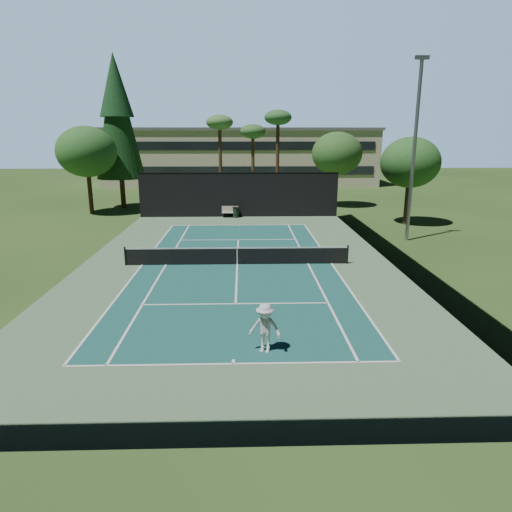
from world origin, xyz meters
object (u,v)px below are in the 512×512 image
at_px(player, 265,328).
at_px(park_bench, 230,211).
at_px(tennis_ball_b, 184,254).
at_px(tennis_net, 237,255).
at_px(trash_bin, 236,212).
at_px(tennis_ball_a, 105,354).
at_px(tennis_ball_c, 243,256).
at_px(tennis_ball_d, 155,252).

relative_size(player, park_bench, 1.17).
bearing_deg(player, tennis_ball_b, 125.77).
distance_m(tennis_net, player, 11.06).
xyz_separation_m(player, trash_bin, (-1.37, 26.58, -0.40)).
height_order(tennis_ball_a, tennis_ball_c, tennis_ball_c).
xyz_separation_m(tennis_ball_a, park_bench, (3.58, 26.80, 0.52)).
relative_size(tennis_ball_c, trash_bin, 0.07).
bearing_deg(tennis_ball_b, tennis_ball_c, -9.70).
distance_m(tennis_net, trash_bin, 15.58).
relative_size(tennis_ball_a, tennis_ball_b, 0.76).
distance_m(tennis_ball_b, park_bench, 13.59).
bearing_deg(player, trash_bin, 110.38).
height_order(tennis_net, trash_bin, tennis_net).
bearing_deg(tennis_ball_b, park_bench, 79.16).
height_order(tennis_ball_c, park_bench, park_bench).
height_order(tennis_net, tennis_ball_a, tennis_net).
bearing_deg(park_bench, tennis_ball_c, -85.30).
distance_m(tennis_ball_a, tennis_ball_c, 13.67).
bearing_deg(tennis_net, tennis_ball_d, 150.92).
bearing_deg(tennis_ball_b, player, -71.65).
height_order(tennis_ball_c, trash_bin, trash_bin).
xyz_separation_m(tennis_ball_b, tennis_ball_c, (3.70, -0.63, -0.00)).
relative_size(tennis_ball_a, trash_bin, 0.06).
height_order(tennis_ball_a, park_bench, park_bench).
height_order(tennis_ball_c, tennis_ball_d, tennis_ball_c).
bearing_deg(tennis_ball_d, trash_bin, 68.42).
bearing_deg(tennis_ball_a, player, 0.63).
bearing_deg(tennis_ball_a, tennis_ball_c, 69.76).
distance_m(tennis_ball_c, park_bench, 14.03).
bearing_deg(tennis_ball_b, trash_bin, 76.87).
bearing_deg(park_bench, tennis_net, -87.03).
height_order(park_bench, trash_bin, park_bench).
height_order(tennis_ball_a, trash_bin, trash_bin).
xyz_separation_m(tennis_net, park_bench, (-0.82, 15.74, -0.01)).
bearing_deg(tennis_ball_c, tennis_net, -100.68).
xyz_separation_m(player, tennis_ball_b, (-4.45, 13.40, -0.84)).
xyz_separation_m(tennis_ball_b, trash_bin, (3.07, 13.18, 0.44)).
distance_m(park_bench, trash_bin, 0.55).
xyz_separation_m(player, tennis_ball_a, (-5.47, -0.06, -0.85)).
height_order(tennis_ball_d, park_bench, park_bench).
height_order(tennis_net, tennis_ball_c, tennis_net).
height_order(tennis_ball_a, tennis_ball_d, tennis_ball_d).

